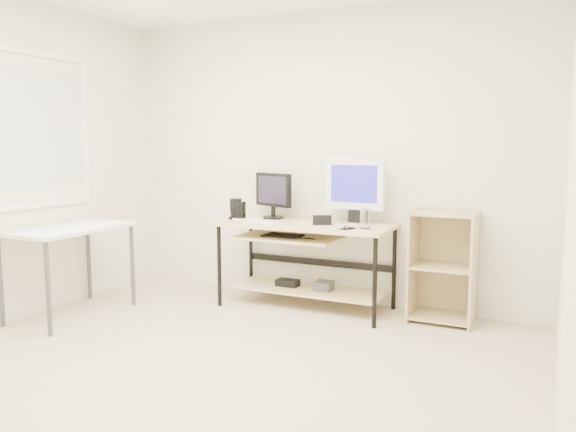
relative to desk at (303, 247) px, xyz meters
The scene contains 16 objects.
room 1.80m from the desk, 93.95° to the right, with size 4.01×4.01×2.62m.
desk is the anchor object (origin of this frame).
side_table 1.97m from the desk, 147.35° to the right, with size 0.60×1.00×0.75m.
shelf_unit 1.19m from the desk, ahead, with size 0.50×0.40×0.90m.
black_monitor 0.60m from the desk, 158.42° to the left, with size 0.44×0.23×0.42m.
white_imac 0.69m from the desk, 21.45° to the left, with size 0.53×0.17×0.57m.
keyboard 0.48m from the desk, 168.88° to the right, with size 0.47×0.13×0.02m, color white.
mouse 0.52m from the desk, 24.80° to the right, with size 0.08×0.13×0.04m, color #B5B5BA.
center_speaker 0.31m from the desk, ahead, with size 0.16×0.07×0.08m, color black.
speaker_left 0.74m from the desk, behind, with size 0.12×0.12×0.19m.
speaker_right 0.51m from the desk, 20.73° to the left, with size 0.10×0.10×0.12m, color black.
audio_controller 0.67m from the desk, behind, with size 0.08×0.05×0.17m, color black.
volume_puck 0.72m from the desk, behind, with size 0.07×0.07×0.03m, color black.
smartphone 0.55m from the desk, 21.24° to the right, with size 0.06×0.12×0.01m, color black.
coaster 0.64m from the desk, 10.91° to the right, with size 0.10×0.10×0.01m, color #AB774D.
drinking_glass 0.67m from the desk, 10.91° to the right, with size 0.08×0.08×0.15m, color white.
Camera 1 is at (1.94, -2.75, 1.41)m, focal length 35.00 mm.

